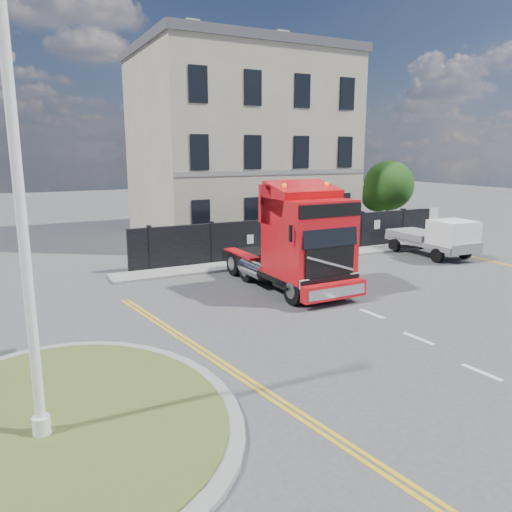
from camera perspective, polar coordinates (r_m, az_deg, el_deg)
ground at (r=15.93m, az=3.93°, el=-7.74°), size 120.00×120.00×0.00m
traffic_island at (r=11.18m, az=-20.73°, el=-17.00°), size 6.80×6.80×0.17m
hoarding_fence at (r=26.48m, az=6.11°, el=2.36°), size 18.80×0.25×2.00m
georgian_building at (r=32.42m, az=-1.98°, el=12.61°), size 12.30×10.30×12.80m
tree at (r=33.44m, az=14.63°, el=7.55°), size 3.20×3.20×4.80m
pavement_far at (r=25.62m, az=6.13°, el=-0.10°), size 20.00×1.60×0.12m
truck at (r=19.20m, az=4.94°, el=1.34°), size 2.67×6.92×4.12m
flatbed_pickup at (r=26.90m, az=20.63°, el=1.99°), size 2.16×4.91×2.01m
lamppost_island at (r=9.40m, az=-25.28°, el=4.54°), size 0.26×0.51×8.30m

